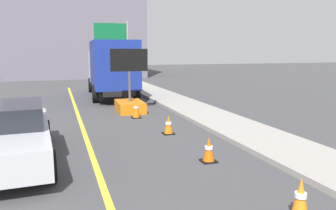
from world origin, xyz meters
TOP-DOWN VIEW (x-y plane):
  - sidewalk_curb at (4.89, 6.00)m, footprint 2.01×48.00m
  - lane_center_stripe at (0.00, 6.00)m, footprint 0.14×36.00m
  - arrow_board_trailer at (2.20, 13.38)m, footprint 1.60×1.83m
  - box_truck at (2.20, 18.37)m, footprint 2.66×7.30m
  - pickup_car at (-1.97, 7.59)m, footprint 2.27×4.87m
  - highway_guide_sign at (4.13, 26.92)m, footprint 2.79×0.20m
  - far_building_block at (1.13, 34.64)m, footprint 12.94×7.57m
  - traffic_cone_near_sign at (2.80, 3.21)m, footprint 0.36×0.36m
  - traffic_cone_mid_lane at (2.60, 6.17)m, footprint 0.36×0.36m
  - traffic_cone_far_lane at (2.54, 9.06)m, footprint 0.36×0.36m
  - traffic_cone_curbside at (2.15, 11.93)m, footprint 0.36×0.36m

SIDE VIEW (x-z plane):
  - lane_center_stripe at x=0.00m, z-range 0.00..0.01m
  - sidewalk_curb at x=4.89m, z-range 0.00..0.14m
  - traffic_cone_mid_lane at x=2.60m, z-range -0.01..0.60m
  - traffic_cone_far_lane at x=2.54m, z-range -0.01..0.60m
  - traffic_cone_near_sign at x=2.80m, z-range -0.01..0.66m
  - traffic_cone_curbside at x=2.15m, z-range -0.01..0.74m
  - arrow_board_trailer at x=2.20m, z-range -0.87..1.83m
  - pickup_car at x=-1.97m, z-range 0.01..1.39m
  - box_truck at x=2.20m, z-range 0.16..3.29m
  - highway_guide_sign at x=4.13m, z-range 0.92..5.92m
  - far_building_block at x=1.13m, z-range 0.00..10.81m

